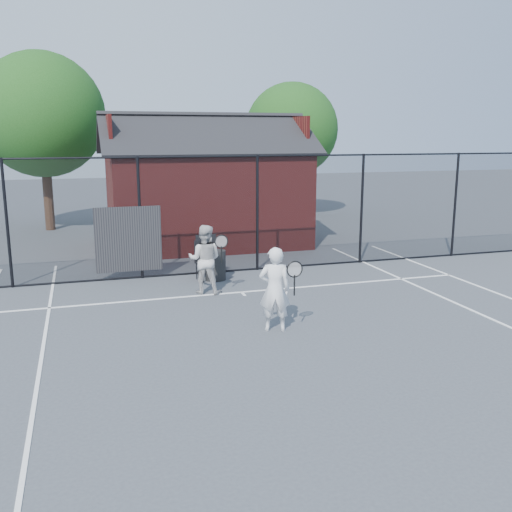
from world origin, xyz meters
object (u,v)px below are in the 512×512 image
object	(u,v)px
clubhouse	(206,195)
waste_bin	(215,265)
player_back	(205,259)
chair_left	(209,258)
chair_right	(207,261)
player_front	(275,289)

from	to	relation	value
clubhouse	waste_bin	size ratio (longest dim) A/B	8.85
player_back	chair_left	bearing A→B (deg)	73.70
clubhouse	player_back	bearing A→B (deg)	-102.50
player_back	chair_right	distance (m)	1.21
clubhouse	player_back	size ratio (longest dim) A/B	4.19
waste_bin	player_back	bearing A→B (deg)	-114.27
chair_left	waste_bin	xyz separation A→B (m)	(0.15, -0.06, -0.17)
chair_left	chair_right	world-z (taller)	chair_left
player_back	player_front	bearing A→B (deg)	-76.68
clubhouse	player_back	xyz separation A→B (m)	(-1.29, -5.80, -0.83)
waste_bin	player_front	bearing A→B (deg)	-87.34
player_front	waste_bin	distance (m)	3.96
player_front	chair_right	distance (m)	4.01
clubhouse	chair_right	bearing A→B (deg)	-102.11
player_back	chair_left	world-z (taller)	player_back
player_back	waste_bin	size ratio (longest dim) A/B	2.11
clubhouse	waste_bin	bearing A→B (deg)	-99.58
player_front	waste_bin	xyz separation A→B (m)	(-0.18, 3.93, -0.41)
player_back	chair_left	size ratio (longest dim) A/B	1.45
player_front	player_back	xyz separation A→B (m)	(-0.67, 2.85, -0.00)
player_back	chair_left	xyz separation A→B (m)	(0.34, 1.15, -0.24)
player_front	player_back	world-z (taller)	same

